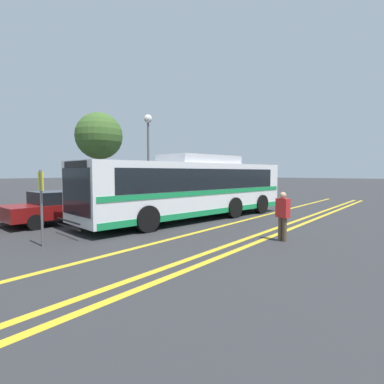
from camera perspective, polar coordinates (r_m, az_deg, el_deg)
ground_plane at (r=15.06m, az=-0.03°, el=-4.66°), size 220.00×220.00×0.00m
lane_strip_0 at (r=13.08m, az=7.57°, el=-5.97°), size 31.11×0.20×0.01m
lane_strip_1 at (r=12.21m, az=15.37°, el=-6.77°), size 31.11×0.20×0.01m
lane_strip_2 at (r=12.02m, az=17.59°, el=-6.98°), size 31.11×0.20×0.01m
curb_strip at (r=17.81m, az=-12.53°, el=-3.20°), size 39.11×0.36×0.15m
transit_bus at (r=14.18m, az=0.06°, el=0.97°), size 11.62×3.95×3.02m
parked_car_1 at (r=14.27m, az=-23.97°, el=-2.60°), size 4.54×2.20×1.39m
parked_car_2 at (r=17.57m, az=-7.06°, el=-0.90°), size 4.93×2.08×1.58m
pedestrian_0 at (r=10.03m, az=16.89°, el=-3.94°), size 0.33×0.47×1.58m
bus_stop_sign at (r=9.90m, az=-26.78°, el=-1.07°), size 0.08×0.40×2.28m
street_lamp at (r=20.23m, az=-8.35°, el=10.31°), size 0.55×0.55×5.99m
tree_1 at (r=22.37m, az=-17.28°, el=10.10°), size 3.27×3.27×6.40m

